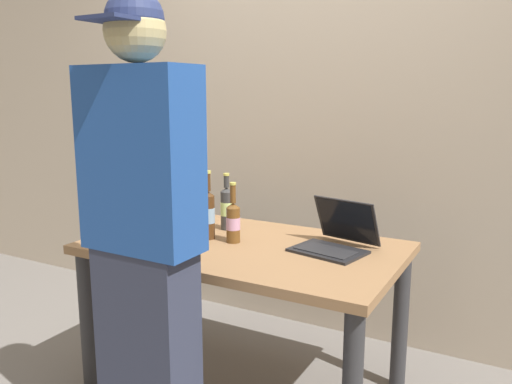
{
  "coord_description": "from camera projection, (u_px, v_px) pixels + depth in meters",
  "views": [
    {
      "loc": [
        1.16,
        -2.0,
        1.43
      ],
      "look_at": [
        0.06,
        0.0,
        0.98
      ],
      "focal_mm": 36.51,
      "sensor_mm": 36.0,
      "label": 1
    }
  ],
  "objects": [
    {
      "name": "coffee_mug",
      "position": [
        173.0,
        211.0,
        2.83
      ],
      "size": [
        0.13,
        0.09,
        0.1
      ],
      "color": "#19598C",
      "rests_on": "desk"
    },
    {
      "name": "beer_bottle_brown",
      "position": [
        227.0,
        207.0,
        2.64
      ],
      "size": [
        0.06,
        0.06,
        0.29
      ],
      "color": "#333333",
      "rests_on": "desk"
    },
    {
      "name": "desk",
      "position": [
        244.0,
        266.0,
        2.42
      ],
      "size": [
        1.43,
        0.84,
        0.73
      ],
      "color": "olive",
      "rests_on": "ground"
    },
    {
      "name": "person_figure",
      "position": [
        144.0,
        240.0,
        1.85
      ],
      "size": [
        0.43,
        0.28,
        1.76
      ],
      "color": "#2D3347",
      "rests_on": "ground"
    },
    {
      "name": "beer_bottle_amber",
      "position": [
        208.0,
        213.0,
        2.47
      ],
      "size": [
        0.07,
        0.07,
        0.33
      ],
      "color": "#472B14",
      "rests_on": "desk"
    },
    {
      "name": "beer_bottle_dark",
      "position": [
        234.0,
        221.0,
        2.41
      ],
      "size": [
        0.07,
        0.07,
        0.28
      ],
      "color": "brown",
      "rests_on": "desk"
    },
    {
      "name": "laptop",
      "position": [
        336.0,
        238.0,
        2.31
      ],
      "size": [
        0.36,
        0.36,
        0.22
      ],
      "color": "black",
      "rests_on": "desk"
    },
    {
      "name": "back_wall",
      "position": [
        317.0,
        113.0,
        3.03
      ],
      "size": [
        6.0,
        0.1,
        2.6
      ],
      "primitive_type": "cube",
      "color": "tan",
      "rests_on": "ground"
    }
  ]
}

